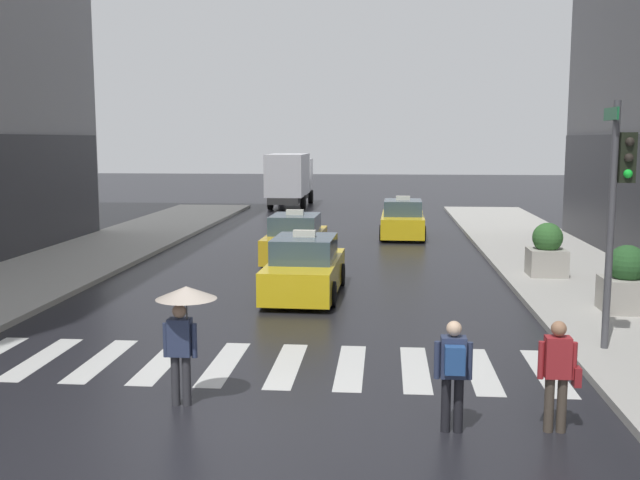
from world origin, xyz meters
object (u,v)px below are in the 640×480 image
pedestrian_with_umbrella (184,313)px  pedestrian_with_backpack (453,368)px  taxi_third (403,220)px  box_truck (290,178)px  planter_near_corner (626,282)px  traffic_light_pole (618,190)px  taxi_second (295,240)px  taxi_lead (305,269)px  planter_mid_block (547,252)px  pedestrian_with_handbag (558,370)px

pedestrian_with_umbrella → pedestrian_with_backpack: (4.13, -0.74, -0.54)m
taxi_third → box_truck: bearing=116.4°
taxi_third → pedestrian_with_backpack: taxi_third is taller
taxi_third → planter_near_corner: bearing=-70.8°
traffic_light_pole → taxi_third: 18.05m
taxi_second → planter_near_corner: taxi_second is taller
taxi_second → planter_near_corner: bearing=-40.7°
taxi_second → box_truck: 20.40m
traffic_light_pole → pedestrian_with_umbrella: (-7.56, -3.42, -1.74)m
taxi_lead → box_truck: bearing=98.3°
pedestrian_with_umbrella → planter_mid_block: bearing=54.7°
box_truck → planter_near_corner: 30.14m
taxi_lead → planter_near_corner: 8.09m
taxi_lead → box_truck: 26.24m
taxi_third → pedestrian_with_handbag: taxi_third is taller
taxi_second → pedestrian_with_backpack: size_ratio=2.77×
taxi_second → box_truck: size_ratio=0.61×
pedestrian_with_backpack → pedestrian_with_handbag: (1.50, 0.16, -0.04)m
pedestrian_with_backpack → planter_near_corner: 8.78m
pedestrian_with_backpack → planter_mid_block: planter_mid_block is taller
planter_near_corner → pedestrian_with_umbrella: bearing=-143.1°
taxi_second → taxi_third: size_ratio=1.00×
taxi_lead → pedestrian_with_backpack: size_ratio=2.78×
taxi_third → pedestrian_with_handbag: (1.73, -21.48, 0.21)m
taxi_lead → box_truck: box_truck is taller
traffic_light_pole → planter_near_corner: bearing=68.2°
pedestrian_with_backpack → taxi_second: bearing=105.3°
taxi_lead → box_truck: size_ratio=0.61×
traffic_light_pole → taxi_second: bearing=124.8°
pedestrian_with_backpack → planter_near_corner: size_ratio=1.03×
pedestrian_with_backpack → pedestrian_with_handbag: size_ratio=1.00×
planter_mid_block → pedestrian_with_handbag: bearing=-101.3°
box_truck → pedestrian_with_handbag: (8.43, -35.01, -0.92)m
taxi_lead → taxi_third: bearing=76.7°
box_truck → pedestrian_with_umbrella: box_truck is taller
pedestrian_with_backpack → planter_mid_block: 12.63m
pedestrian_with_handbag → taxi_second: bearing=110.7°
box_truck → pedestrian_with_umbrella: bearing=-85.4°
pedestrian_with_backpack → traffic_light_pole: bearing=50.4°
box_truck → pedestrian_with_handbag: 36.02m
taxi_lead → planter_mid_block: bearing=21.7°
taxi_third → planter_mid_block: (4.10, -9.62, 0.15)m
taxi_lead → pedestrian_with_umbrella: (-0.98, -8.49, 0.79)m
box_truck → planter_near_corner: bearing=-67.2°
taxi_lead → pedestrian_with_handbag: size_ratio=2.78×
pedestrian_with_handbag → planter_mid_block: (2.37, 11.86, -0.06)m
taxi_second → planter_mid_block: size_ratio=2.86×
pedestrian_with_umbrella → pedestrian_with_handbag: bearing=-5.8°
box_truck → planter_mid_block: (10.80, -23.15, -0.98)m
taxi_second → pedestrian_with_handbag: taxi_second is taller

